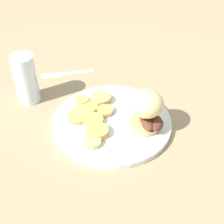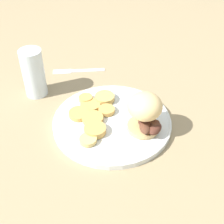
{
  "view_description": "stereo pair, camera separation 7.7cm",
  "coord_description": "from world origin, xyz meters",
  "px_view_note": "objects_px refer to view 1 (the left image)",
  "views": [
    {
      "loc": [
        0.28,
        -0.52,
        0.54
      ],
      "look_at": [
        0.0,
        0.0,
        0.04
      ],
      "focal_mm": 50.0,
      "sensor_mm": 36.0,
      "label": 1
    },
    {
      "loc": [
        0.35,
        -0.48,
        0.54
      ],
      "look_at": [
        0.0,
        0.0,
        0.04
      ],
      "focal_mm": 50.0,
      "sensor_mm": 36.0,
      "label": 2
    }
  ],
  "objects_px": {
    "sandwich": "(147,109)",
    "drinking_glass": "(26,79)",
    "fork": "(67,73)",
    "dinner_plate": "(112,122)"
  },
  "relations": [
    {
      "from": "sandwich",
      "to": "fork",
      "type": "xyz_separation_m",
      "value": [
        -0.32,
        0.12,
        -0.07
      ]
    },
    {
      "from": "sandwich",
      "to": "fork",
      "type": "bearing_deg",
      "value": 159.12
    },
    {
      "from": "dinner_plate",
      "to": "drinking_glass",
      "type": "relative_size",
      "value": 2.18
    },
    {
      "from": "sandwich",
      "to": "drinking_glass",
      "type": "xyz_separation_m",
      "value": [
        -0.34,
        -0.04,
        -0.0
      ]
    },
    {
      "from": "dinner_plate",
      "to": "sandwich",
      "type": "distance_m",
      "value": 0.11
    },
    {
      "from": "dinner_plate",
      "to": "fork",
      "type": "xyz_separation_m",
      "value": [
        -0.23,
        0.14,
        -0.01
      ]
    },
    {
      "from": "sandwich",
      "to": "fork",
      "type": "height_order",
      "value": "sandwich"
    },
    {
      "from": "dinner_plate",
      "to": "drinking_glass",
      "type": "distance_m",
      "value": 0.26
    },
    {
      "from": "drinking_glass",
      "to": "fork",
      "type": "bearing_deg",
      "value": 83.42
    },
    {
      "from": "drinking_glass",
      "to": "dinner_plate",
      "type": "bearing_deg",
      "value": 4.27
    }
  ]
}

